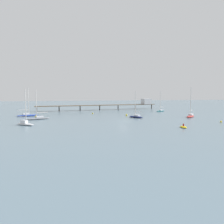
{
  "coord_description": "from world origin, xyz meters",
  "views": [
    {
      "loc": [
        -17.05,
        -61.87,
        8.41
      ],
      "look_at": [
        0.0,
        16.23,
        1.5
      ],
      "focal_mm": 33.72,
      "sensor_mm": 36.0,
      "label": 1
    }
  ],
  "objects_px": {
    "mooring_buoy_inner": "(93,113)",
    "sailboat_blue": "(28,115)",
    "mooring_buoy_near": "(36,117)",
    "sailboat_red": "(191,115)",
    "sailboat_navy": "(136,116)",
    "sailboat_gray": "(38,118)",
    "dinghy_yellow": "(183,127)",
    "mooring_buoy_far": "(221,122)",
    "pier": "(122,103)",
    "sailboat_white": "(25,123)",
    "sailboat_teal": "(161,110)",
    "mooring_buoy_outer": "(126,115)"
  },
  "relations": [
    {
      "from": "mooring_buoy_inner",
      "to": "sailboat_blue",
      "type": "bearing_deg",
      "value": -172.17
    },
    {
      "from": "mooring_buoy_inner",
      "to": "mooring_buoy_near",
      "type": "height_order",
      "value": "mooring_buoy_near"
    },
    {
      "from": "sailboat_red",
      "to": "mooring_buoy_near",
      "type": "bearing_deg",
      "value": 169.33
    },
    {
      "from": "sailboat_navy",
      "to": "sailboat_gray",
      "type": "relative_size",
      "value": 0.95
    },
    {
      "from": "sailboat_red",
      "to": "dinghy_yellow",
      "type": "bearing_deg",
      "value": -126.48
    },
    {
      "from": "dinghy_yellow",
      "to": "mooring_buoy_near",
      "type": "relative_size",
      "value": 3.98
    },
    {
      "from": "sailboat_red",
      "to": "sailboat_navy",
      "type": "bearing_deg",
      "value": 172.54
    },
    {
      "from": "dinghy_yellow",
      "to": "mooring_buoy_far",
      "type": "relative_size",
      "value": 6.53
    },
    {
      "from": "pier",
      "to": "sailboat_white",
      "type": "xyz_separation_m",
      "value": [
        -40.35,
        -50.41,
        -2.55
      ]
    },
    {
      "from": "sailboat_blue",
      "to": "mooring_buoy_inner",
      "type": "relative_size",
      "value": 19.27
    },
    {
      "from": "sailboat_red",
      "to": "mooring_buoy_inner",
      "type": "height_order",
      "value": "sailboat_red"
    },
    {
      "from": "sailboat_gray",
      "to": "mooring_buoy_far",
      "type": "relative_size",
      "value": 18.93
    },
    {
      "from": "pier",
      "to": "mooring_buoy_near",
      "type": "bearing_deg",
      "value": -141.18
    },
    {
      "from": "sailboat_white",
      "to": "dinghy_yellow",
      "type": "xyz_separation_m",
      "value": [
        39.43,
        -12.6,
        -0.47
      ]
    },
    {
      "from": "pier",
      "to": "mooring_buoy_inner",
      "type": "bearing_deg",
      "value": -129.32
    },
    {
      "from": "pier",
      "to": "dinghy_yellow",
      "type": "bearing_deg",
      "value": -90.84
    },
    {
      "from": "sailboat_navy",
      "to": "sailboat_blue",
      "type": "height_order",
      "value": "sailboat_blue"
    },
    {
      "from": "sailboat_teal",
      "to": "pier",
      "type": "bearing_deg",
      "value": 130.16
    },
    {
      "from": "sailboat_gray",
      "to": "mooring_buoy_far",
      "type": "bearing_deg",
      "value": -20.03
    },
    {
      "from": "sailboat_red",
      "to": "mooring_buoy_outer",
      "type": "xyz_separation_m",
      "value": [
        -21.33,
        9.35,
        -0.34
      ]
    },
    {
      "from": "sailboat_gray",
      "to": "sailboat_red",
      "type": "relative_size",
      "value": 0.9
    },
    {
      "from": "sailboat_teal",
      "to": "sailboat_blue",
      "type": "xyz_separation_m",
      "value": [
        -58.36,
        -9.06,
        -0.03
      ]
    },
    {
      "from": "sailboat_gray",
      "to": "mooring_buoy_far",
      "type": "height_order",
      "value": "sailboat_gray"
    },
    {
      "from": "sailboat_teal",
      "to": "mooring_buoy_far",
      "type": "height_order",
      "value": "sailboat_teal"
    },
    {
      "from": "sailboat_white",
      "to": "mooring_buoy_inner",
      "type": "height_order",
      "value": "sailboat_white"
    },
    {
      "from": "sailboat_teal",
      "to": "sailboat_blue",
      "type": "distance_m",
      "value": 59.06
    },
    {
      "from": "sailboat_navy",
      "to": "mooring_buoy_far",
      "type": "height_order",
      "value": "sailboat_navy"
    },
    {
      "from": "sailboat_gray",
      "to": "sailboat_blue",
      "type": "bearing_deg",
      "value": 114.89
    },
    {
      "from": "mooring_buoy_near",
      "to": "sailboat_blue",
      "type": "bearing_deg",
      "value": 123.56
    },
    {
      "from": "pier",
      "to": "sailboat_navy",
      "type": "height_order",
      "value": "sailboat_navy"
    },
    {
      "from": "dinghy_yellow",
      "to": "sailboat_navy",
      "type": "bearing_deg",
      "value": 101.0
    },
    {
      "from": "pier",
      "to": "mooring_buoy_far",
      "type": "distance_m",
      "value": 59.03
    },
    {
      "from": "mooring_buoy_near",
      "to": "sailboat_teal",
      "type": "bearing_deg",
      "value": 15.27
    },
    {
      "from": "sailboat_teal",
      "to": "dinghy_yellow",
      "type": "xyz_separation_m",
      "value": [
        -15.48,
        -45.76,
        -0.43
      ]
    },
    {
      "from": "sailboat_red",
      "to": "mooring_buoy_far",
      "type": "relative_size",
      "value": 21.02
    },
    {
      "from": "mooring_buoy_outer",
      "to": "mooring_buoy_inner",
      "type": "distance_m",
      "value": 15.53
    },
    {
      "from": "sailboat_teal",
      "to": "mooring_buoy_far",
      "type": "distance_m",
      "value": 39.79
    },
    {
      "from": "mooring_buoy_outer",
      "to": "dinghy_yellow",
      "type": "bearing_deg",
      "value": -78.58
    },
    {
      "from": "pier",
      "to": "mooring_buoy_outer",
      "type": "bearing_deg",
      "value": -101.94
    },
    {
      "from": "pier",
      "to": "mooring_buoy_far",
      "type": "bearing_deg",
      "value": -75.36
    },
    {
      "from": "sailboat_white",
      "to": "sailboat_gray",
      "type": "height_order",
      "value": "sailboat_gray"
    },
    {
      "from": "sailboat_navy",
      "to": "mooring_buoy_near",
      "type": "xyz_separation_m",
      "value": [
        -34.5,
        7.64,
        -0.17
      ]
    },
    {
      "from": "mooring_buoy_near",
      "to": "mooring_buoy_far",
      "type": "bearing_deg",
      "value": -24.42
    },
    {
      "from": "sailboat_gray",
      "to": "mooring_buoy_outer",
      "type": "height_order",
      "value": "sailboat_gray"
    },
    {
      "from": "mooring_buoy_far",
      "to": "sailboat_gray",
      "type": "bearing_deg",
      "value": 159.97
    },
    {
      "from": "sailboat_navy",
      "to": "dinghy_yellow",
      "type": "height_order",
      "value": "sailboat_navy"
    },
    {
      "from": "dinghy_yellow",
      "to": "mooring_buoy_near",
      "type": "xyz_separation_m",
      "value": [
        -39.02,
        30.88,
        0.22
      ]
    },
    {
      "from": "sailboat_white",
      "to": "mooring_buoy_outer",
      "type": "distance_m",
      "value": 37.63
    },
    {
      "from": "sailboat_gray",
      "to": "mooring_buoy_outer",
      "type": "xyz_separation_m",
      "value": [
        31.62,
        4.52,
        -0.23
      ]
    },
    {
      "from": "pier",
      "to": "sailboat_blue",
      "type": "height_order",
      "value": "sailboat_blue"
    }
  ]
}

